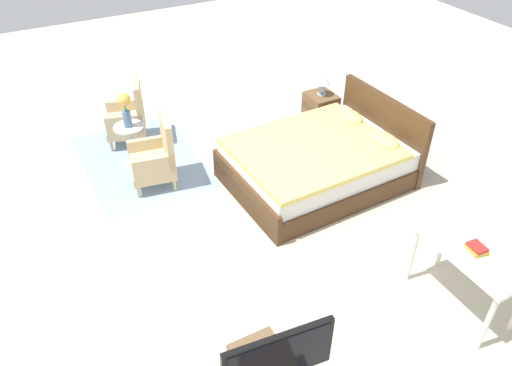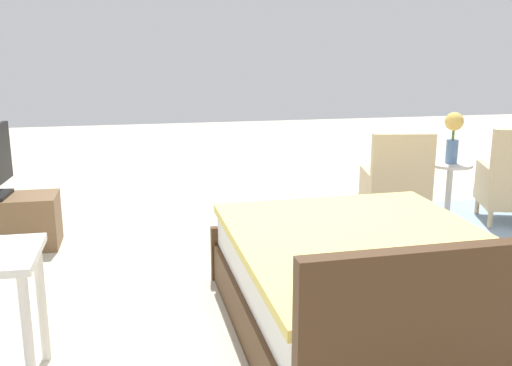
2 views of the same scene
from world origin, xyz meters
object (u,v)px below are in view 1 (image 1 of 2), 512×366
object	(u,v)px
nightstand	(320,111)
vanity_desk	(471,258)
flower_vase	(125,106)
table_lamp	(323,81)
armchair_by_window_left	(129,118)
book_stack	(477,248)
side_table	(131,140)
tv_flatscreen	(278,360)
armchair_by_window_right	(156,158)
bed	(320,162)

from	to	relation	value
nightstand	vanity_desk	distance (m)	3.58
flower_vase	table_lamp	xyz separation A→B (m)	(0.37, 2.79, -0.11)
armchair_by_window_left	flower_vase	xyz separation A→B (m)	(0.57, -0.14, 0.49)
flower_vase	book_stack	bearing A→B (deg)	28.28
armchair_by_window_left	nightstand	bearing A→B (deg)	70.45
flower_vase	nightstand	size ratio (longest dim) A/B	0.87
side_table	tv_flatscreen	distance (m)	4.05
armchair_by_window_right	vanity_desk	bearing A→B (deg)	30.67
armchair_by_window_left	armchair_by_window_right	distance (m)	1.17
side_table	book_stack	xyz separation A→B (m)	(3.88, 2.09, 0.39)
bed	armchair_by_window_left	xyz separation A→B (m)	(-2.10, -1.87, 0.08)
nightstand	table_lamp	world-z (taller)	table_lamp
bed	armchair_by_window_right	bearing A→B (deg)	-116.47
nightstand	book_stack	xyz separation A→B (m)	(3.51, -0.70, 0.48)
armchair_by_window_right	vanity_desk	distance (m)	3.80
side_table	armchair_by_window_left	bearing A→B (deg)	165.87
armchair_by_window_left	armchair_by_window_right	size ratio (longest dim) A/B	1.00
tv_flatscreen	vanity_desk	xyz separation A→B (m)	(-0.17, 2.13, -0.13)
armchair_by_window_right	bed	bearing A→B (deg)	63.53
bed	table_lamp	bearing A→B (deg)	146.20
tv_flatscreen	side_table	bearing A→B (deg)	179.35
flower_vase	tv_flatscreen	size ratio (longest dim) A/B	0.56
armchair_by_window_left	tv_flatscreen	distance (m)	4.62
armchair_by_window_right	side_table	distance (m)	0.62
flower_vase	side_table	bearing A→B (deg)	0.00
armchair_by_window_right	flower_vase	bearing A→B (deg)	-166.31
armchair_by_window_left	vanity_desk	size ratio (longest dim) A/B	0.88
armchair_by_window_right	table_lamp	size ratio (longest dim) A/B	2.79
armchair_by_window_right	side_table	world-z (taller)	armchair_by_window_right
armchair_by_window_left	nightstand	size ratio (longest dim) A/B	1.69
bed	table_lamp	xyz separation A→B (m)	(-1.16, 0.78, 0.46)
armchair_by_window_left	vanity_desk	world-z (taller)	armchair_by_window_left
side_table	tv_flatscreen	xyz separation A→B (m)	(4.03, -0.05, 0.38)
table_lamp	book_stack	bearing A→B (deg)	-11.34
nightstand	tv_flatscreen	xyz separation A→B (m)	(3.66, -2.84, 0.47)
armchair_by_window_right	nightstand	world-z (taller)	armchair_by_window_right
bed	armchair_by_window_left	distance (m)	2.82
armchair_by_window_right	nightstand	bearing A→B (deg)	94.99
bed	side_table	world-z (taller)	bed
bed	armchair_by_window_right	size ratio (longest dim) A/B	2.43
armchair_by_window_left	flower_vase	world-z (taller)	flower_vase
nightstand	armchair_by_window_right	bearing A→B (deg)	-85.01
side_table	tv_flatscreen	size ratio (longest dim) A/B	0.68
armchair_by_window_right	book_stack	size ratio (longest dim) A/B	4.69
table_lamp	book_stack	xyz separation A→B (m)	(3.51, -0.70, -0.01)
side_table	table_lamp	world-z (taller)	table_lamp
bed	armchair_by_window_left	world-z (taller)	bed
flower_vase	nightstand	world-z (taller)	flower_vase
armchair_by_window_left	nightstand	distance (m)	2.81
vanity_desk	tv_flatscreen	bearing A→B (deg)	-85.51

